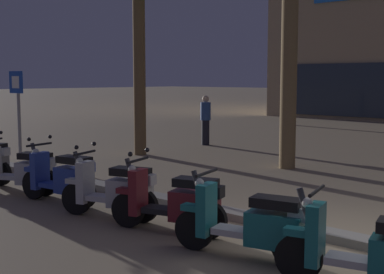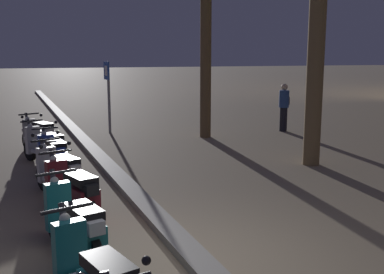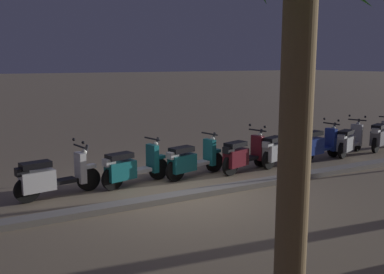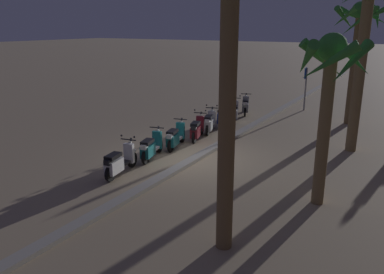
# 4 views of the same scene
# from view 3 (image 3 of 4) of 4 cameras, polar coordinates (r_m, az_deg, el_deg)

# --- Properties ---
(ground_plane) EXTENTS (200.00, 200.00, 0.00)m
(ground_plane) POSITION_cam_3_polar(r_m,az_deg,el_deg) (9.42, -0.48, -7.59)
(ground_plane) COLOR #9E896B
(curb_strip) EXTENTS (60.00, 0.36, 0.12)m
(curb_strip) POSITION_cam_3_polar(r_m,az_deg,el_deg) (9.28, -0.06, -7.47)
(curb_strip) COLOR gray
(curb_strip) RESTS_ON ground
(scooter_grey_mid_centre) EXTENTS (1.67, 0.84, 1.04)m
(scooter_grey_mid_centre) POSITION_cam_3_polar(r_m,az_deg,el_deg) (15.18, 23.47, 0.10)
(scooter_grey_mid_centre) COLOR black
(scooter_grey_mid_centre) RESTS_ON ground
(scooter_silver_mid_front) EXTENTS (1.76, 0.91, 1.17)m
(scooter_silver_mid_front) POSITION_cam_3_polar(r_m,az_deg,el_deg) (14.02, 19.85, -0.50)
(scooter_silver_mid_front) COLOR black
(scooter_silver_mid_front) RESTS_ON ground
(scooter_blue_far_back) EXTENTS (1.76, 0.62, 1.17)m
(scooter_blue_far_back) POSITION_cam_3_polar(r_m,az_deg,el_deg) (13.04, 16.18, -0.94)
(scooter_blue_far_back) COLOR black
(scooter_blue_far_back) RESTS_ON ground
(scooter_silver_tail_end) EXTENTS (1.68, 0.78, 1.17)m
(scooter_silver_tail_end) POSITION_cam_3_polar(r_m,az_deg,el_deg) (12.10, 11.28, -1.63)
(scooter_silver_tail_end) COLOR black
(scooter_silver_tail_end) RESTS_ON ground
(scooter_maroon_last_in_row) EXTENTS (1.78, 0.79, 1.17)m
(scooter_maroon_last_in_row) POSITION_cam_3_polar(r_m,az_deg,el_deg) (11.30, 6.67, -2.33)
(scooter_maroon_last_in_row) COLOR black
(scooter_maroon_last_in_row) RESTS_ON ground
(scooter_teal_lead_nearest) EXTENTS (1.81, 0.72, 1.04)m
(scooter_teal_lead_nearest) POSITION_cam_3_polar(r_m,az_deg,el_deg) (10.69, -0.10, -3.02)
(scooter_teal_lead_nearest) COLOR black
(scooter_teal_lead_nearest) RESTS_ON ground
(scooter_teal_gap_after_mid) EXTENTS (1.79, 0.73, 1.04)m
(scooter_teal_gap_after_mid) POSITION_cam_3_polar(r_m,az_deg,el_deg) (10.09, -7.95, -3.90)
(scooter_teal_gap_after_mid) COLOR black
(scooter_teal_gap_after_mid) RESTS_ON ground
(scooter_white_mid_rear) EXTENTS (1.85, 0.65, 1.17)m
(scooter_white_mid_rear) POSITION_cam_3_polar(r_m,az_deg,el_deg) (9.58, -17.86, -5.01)
(scooter_white_mid_rear) COLOR black
(scooter_white_mid_rear) RESTS_ON ground
(palm_tree_near_sign) EXTENTS (1.97, 1.99, 4.49)m
(palm_tree_near_sign) POSITION_cam_3_polar(r_m,az_deg,el_deg) (4.29, 13.96, 16.55)
(palm_tree_near_sign) COLOR olive
(palm_tree_near_sign) RESTS_ON ground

